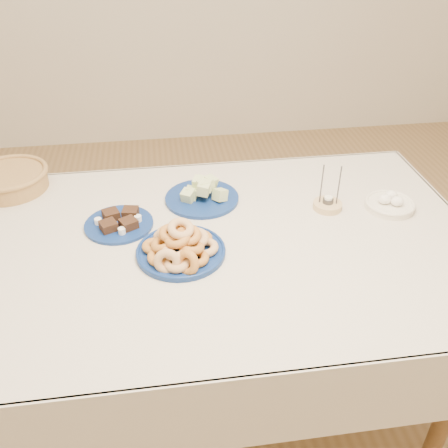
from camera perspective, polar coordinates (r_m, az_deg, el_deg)
The scene contains 8 objects.
ground at distance 2.16m, azimuth -0.20°, elevation -18.23°, with size 5.00×5.00×0.00m, color olive.
dining_table at distance 1.70m, azimuth -0.24°, elevation -4.82°, with size 1.71×1.11×0.75m.
donut_platter at distance 1.56m, azimuth -5.02°, elevation -2.55°, with size 0.36×0.36×0.13m.
melon_plate at distance 1.83m, azimuth -2.47°, elevation 3.49°, with size 0.30×0.30×0.09m.
brownie_plate at distance 1.73m, azimuth -11.89°, elevation 0.16°, with size 0.28×0.28×0.04m.
wicker_basket at distance 2.06m, azimuth -23.35°, elevation 4.75°, with size 0.39×0.39×0.08m.
candle_holder at distance 1.83m, azimuth 11.75°, elevation 2.21°, with size 0.13×0.13×0.17m.
egg_bowl at distance 1.88m, azimuth 18.42°, elevation 2.23°, with size 0.21×0.21×0.06m.
Camera 1 is at (-0.18, -1.31, 1.71)m, focal length 40.00 mm.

